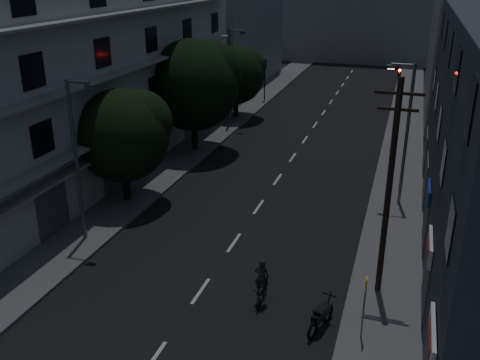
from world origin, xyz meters
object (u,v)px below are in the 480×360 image
Objects in this scene: bus_stop_sign at (365,297)px; motorcycle at (321,317)px; utility_pole at (389,187)px; cyclist at (262,289)px.

bus_stop_sign reaches higher than motorcycle.
utility_pole is 3.56× the size of bus_stop_sign.
motorcycle is 0.98× the size of cyclist.
bus_stop_sign is 2.07m from motorcycle.
cyclist is at bearing 164.19° from bus_stop_sign.
bus_stop_sign is 1.24× the size of cyclist.
utility_pole is at bearing 75.49° from motorcycle.
cyclist is at bearing 176.39° from motorcycle.
motorcycle is (-1.89, -3.15, -4.35)m from utility_pole.
motorcycle is 2.76m from cyclist.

